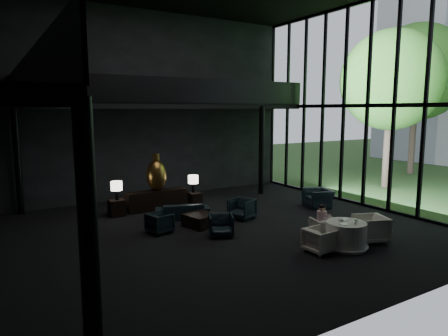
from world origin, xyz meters
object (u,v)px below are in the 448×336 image
side_table_left (117,208)px  lounge_armchair_south (221,225)px  sofa (182,209)px  lounge_armchair_east (242,208)px  coffee_table (201,220)px  bronze_urn (156,175)px  table_lamp_left (117,187)px  child (322,214)px  window_armchair (318,195)px  side_table_right (195,199)px  console (157,200)px  dining_chair_west (320,240)px  dining_table (346,237)px  table_lamp_right (193,180)px  dining_chair_east (371,226)px  dining_chair_north (324,228)px  lounge_armchair_west (160,223)px

side_table_left → lounge_armchair_south: 4.51m
sofa → lounge_armchair_east: bearing=164.0°
coffee_table → bronze_urn: bearing=98.1°
lounge_armchair_east → table_lamp_left: bearing=-147.3°
lounge_armchair_east → child: size_ratio=1.32×
lounge_armchair_east → window_armchair: size_ratio=0.75×
table_lamp_left → side_table_right: size_ratio=1.36×
console → coffee_table: bearing=-82.0°
dining_chair_west → dining_table: bearing=-102.9°
table_lamp_right → lounge_armchair_east: bearing=-80.6°
dining_chair_east → child: 1.43m
lounge_armchair_east → dining_chair_west: bearing=-22.2°
bronze_urn → side_table_right: 1.95m
lounge_armchair_east → dining_chair_north: lounge_armchair_east is taller
bronze_urn → dining_chair_north: bearing=-63.0°
dining_chair_west → child: (0.85, 0.79, 0.41)m
lounge_armchair_east → dining_chair_east: dining_chair_east is taller
side_table_left → dining_table: 8.10m
dining_chair_west → lounge_armchair_west: bearing=35.5°
side_table_right → dining_chair_north: dining_chair_north is taller
dining_chair_north → dining_chair_east: (0.94, -0.94, 0.17)m
lounge_armchair_east → lounge_armchair_south: (-1.63, -1.30, -0.05)m
table_lamp_left → dining_chair_north: (4.59, -5.71, -0.78)m
lounge_armchair_east → window_armchair: (3.60, -0.07, 0.07)m
lounge_armchair_west → dining_chair_north: 5.05m
lounge_armchair_west → coffee_table: bearing=-104.2°
bronze_urn → side_table_left: 1.92m
side_table_right → table_lamp_right: 0.77m
bronze_urn → lounge_armchair_east: size_ratio=1.76×
table_lamp_right → coffee_table: (-1.20, -2.91, -0.80)m
side_table_right → table_lamp_right: (0.00, 0.14, 0.75)m
child → table_lamp_right: bearing=-77.9°
lounge_armchair_south → dining_chair_west: lounge_armchair_south is taller
dining_chair_west → child: 1.23m
side_table_left → lounge_armchair_west: (0.57, -2.74, 0.03)m
side_table_right → window_armchair: bearing=-34.4°
table_lamp_right → coffee_table: size_ratio=0.75×
lounge_armchair_east → dining_chair_east: size_ratio=0.85×
table_lamp_right → window_armchair: 5.05m
dining_table → child: size_ratio=2.02×
bronze_urn → lounge_armchair_south: bronze_urn is taller
lounge_armchair_south → console: bearing=120.4°
bronze_urn → window_armchair: bearing=-26.9°
dining_chair_north → dining_chair_east: size_ratio=0.65×
side_table_left → lounge_armchair_east: 4.57m
lounge_armchair_east → side_table_right: bearing=168.3°
child → bronze_urn: bearing=-64.0°
console → table_lamp_left: 1.76m
console → bronze_urn: (0.00, -0.02, 0.99)m
sofa → dining_table: 5.79m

